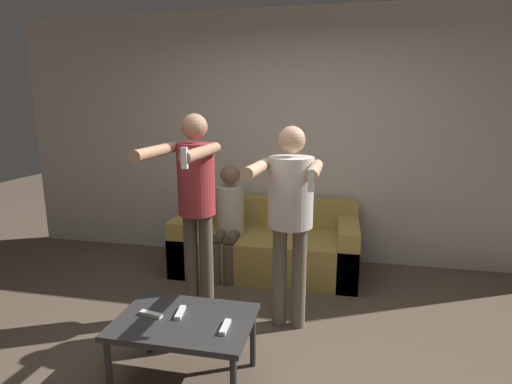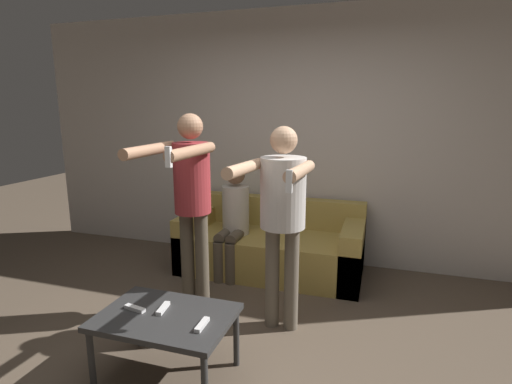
% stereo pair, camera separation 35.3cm
% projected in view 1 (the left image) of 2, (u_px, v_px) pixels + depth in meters
% --- Properties ---
extents(ground_plane, '(14.00, 14.00, 0.00)m').
position_uv_depth(ground_plane, '(250.00, 379.00, 2.54)').
color(ground_plane, brown).
extents(wall_back, '(6.40, 0.06, 2.70)m').
position_uv_depth(wall_back, '(293.00, 139.00, 4.35)').
color(wall_back, beige).
rests_on(wall_back, ground_plane).
extents(couch, '(1.86, 0.84, 0.73)m').
position_uv_depth(couch, '(266.00, 246.00, 4.19)').
color(couch, '#AD9347').
rests_on(couch, ground_plane).
extents(person_standing_left, '(0.41, 0.79, 1.65)m').
position_uv_depth(person_standing_left, '(195.00, 195.00, 3.08)').
color(person_standing_left, brown).
rests_on(person_standing_left, ground_plane).
extents(person_standing_right, '(0.46, 0.81, 1.56)m').
position_uv_depth(person_standing_right, '(290.00, 205.00, 2.94)').
color(person_standing_right, '#6B6051').
rests_on(person_standing_right, ground_plane).
extents(person_seated, '(0.27, 0.51, 1.13)m').
position_uv_depth(person_seated, '(229.00, 217.00, 4.02)').
color(person_seated, brown).
rests_on(person_seated, ground_plane).
extents(coffee_table, '(0.83, 0.57, 0.44)m').
position_uv_depth(coffee_table, '(184.00, 326.00, 2.43)').
color(coffee_table, '#2D2D2D').
rests_on(coffee_table, ground_plane).
extents(remote_near, '(0.04, 0.15, 0.02)m').
position_uv_depth(remote_near, '(225.00, 327.00, 2.31)').
color(remote_near, white).
rests_on(remote_near, coffee_table).
extents(remote_mid, '(0.15, 0.06, 0.02)m').
position_uv_depth(remote_mid, '(151.00, 314.00, 2.45)').
color(remote_mid, white).
rests_on(remote_mid, coffee_table).
extents(remote_far, '(0.06, 0.15, 0.02)m').
position_uv_depth(remote_far, '(180.00, 313.00, 2.47)').
color(remote_far, white).
rests_on(remote_far, coffee_table).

